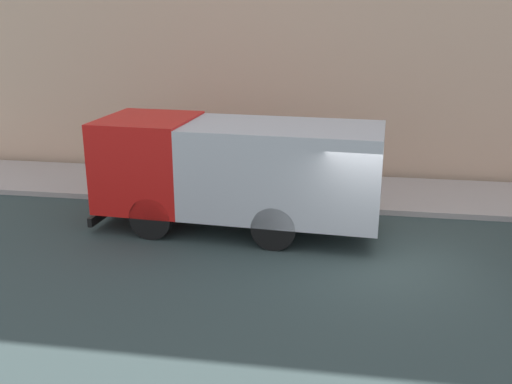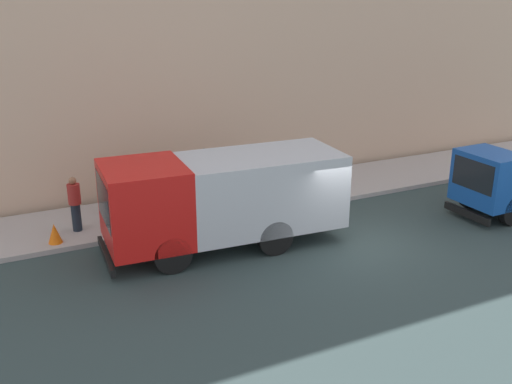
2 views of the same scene
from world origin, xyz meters
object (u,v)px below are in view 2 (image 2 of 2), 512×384
pedestrian_walking (113,187)px  pedestrian_third (75,203)px  small_flatbed_truck (512,182)px  pedestrian_standing (150,179)px  street_sign_post (205,177)px  large_utility_truck (224,196)px  traffic_cone_orange (55,233)px

pedestrian_walking → pedestrian_third: 1.95m
small_flatbed_truck → pedestrian_third: size_ratio=2.77×
pedestrian_standing → pedestrian_third: pedestrian_third is taller
pedestrian_standing → street_sign_post: street_sign_post is taller
pedestrian_standing → pedestrian_walking: bearing=131.8°
large_utility_truck → pedestrian_third: size_ratio=4.13×
small_flatbed_truck → pedestrian_third: (4.53, 14.08, -0.02)m
pedestrian_walking → street_sign_post: street_sign_post is taller
pedestrian_standing → traffic_cone_orange: pedestrian_standing is taller
small_flatbed_truck → pedestrian_walking: (5.81, 12.61, -0.10)m
small_flatbed_truck → traffic_cone_orange: 15.36m
pedestrian_third → street_sign_post: (-0.77, -4.10, 0.49)m
pedestrian_walking → large_utility_truck: bearing=72.1°
pedestrian_walking → pedestrian_standing: 1.43m
small_flatbed_truck → pedestrian_third: small_flatbed_truck is taller
pedestrian_walking → pedestrian_standing: (0.30, -1.40, -0.01)m
pedestrian_walking → traffic_cone_orange: 3.05m
pedestrian_walking → pedestrian_standing: pedestrian_walking is taller
pedestrian_standing → small_flatbed_truck: bearing=-89.0°
street_sign_post → small_flatbed_truck: bearing=-110.6°
pedestrian_walking → street_sign_post: bearing=93.3°
small_flatbed_truck → pedestrian_standing: size_ratio=3.08×
traffic_cone_orange → street_sign_post: bearing=-90.9°
large_utility_truck → pedestrian_standing: 4.55m
small_flatbed_truck → pedestrian_walking: size_ratio=3.03×
small_flatbed_truck → street_sign_post: (3.76, 9.99, 0.47)m
pedestrian_standing → traffic_cone_orange: size_ratio=2.62×
pedestrian_standing → traffic_cone_orange: bearing=151.6°
large_utility_truck → small_flatbed_truck: size_ratio=1.49×
pedestrian_third → street_sign_post: bearing=-68.4°
pedestrian_walking → traffic_cone_orange: (-1.97, 2.25, -0.55)m
small_flatbed_truck → pedestrian_standing: 12.77m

